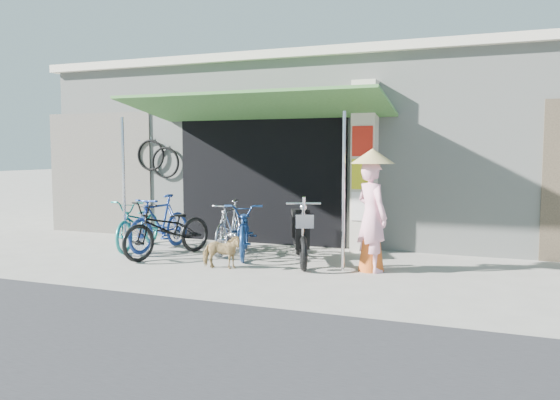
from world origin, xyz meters
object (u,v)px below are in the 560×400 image
at_px(bike_blue, 160,223).
at_px(nun, 372,211).
at_px(bike_black, 168,229).
at_px(moped, 300,233).
at_px(bike_navy, 245,229).
at_px(street_dog, 221,252).
at_px(bike_silver, 231,227).
at_px(bike_teal, 139,224).

bearing_deg(bike_blue, nun, 0.28).
height_order(bike_black, moped, moped).
distance_m(bike_black, moped, 2.24).
distance_m(bike_blue, bike_black, 0.69).
height_order(bike_navy, moped, moped).
height_order(bike_blue, moped, moped).
bearing_deg(moped, bike_blue, 155.12).
bearing_deg(bike_navy, street_dog, -106.79).
bearing_deg(moped, street_dog, -158.36).
xyz_separation_m(bike_silver, nun, (2.60, -0.60, 0.43)).
xyz_separation_m(bike_black, bike_silver, (0.81, 0.72, -0.01)).
bearing_deg(bike_navy, bike_teal, 159.46).
height_order(bike_black, street_dog, bike_black).
xyz_separation_m(bike_blue, bike_navy, (1.66, 0.05, -0.04)).
height_order(street_dog, moped, moped).
bearing_deg(street_dog, moped, -58.22).
distance_m(bike_teal, nun, 4.38).
bearing_deg(bike_teal, nun, -15.68).
bearing_deg(nun, street_dog, 58.61).
relative_size(bike_blue, moped, 0.96).
bearing_deg(bike_black, street_dog, -4.60).
xyz_separation_m(bike_teal, moped, (3.14, -0.10, 0.01)).
distance_m(bike_blue, bike_navy, 1.66).
xyz_separation_m(bike_silver, moped, (1.40, -0.33, 0.01)).
distance_m(bike_navy, street_dog, 1.10).
bearing_deg(street_dog, bike_teal, 52.42).
bearing_deg(bike_blue, bike_navy, 7.45).
distance_m(bike_silver, nun, 2.71).
bearing_deg(moped, nun, -35.11).
xyz_separation_m(bike_black, bike_navy, (1.17, 0.54, -0.01)).
height_order(bike_teal, street_dog, bike_teal).
distance_m(bike_blue, nun, 3.94).
xyz_separation_m(bike_teal, bike_blue, (0.44, 0.00, 0.04)).
bearing_deg(bike_silver, bike_navy, -33.62).
height_order(bike_blue, bike_black, bike_blue).
xyz_separation_m(bike_blue, street_dog, (1.76, -1.03, -0.24)).
relative_size(bike_blue, bike_silver, 1.08).
relative_size(bike_teal, nun, 0.95).
bearing_deg(bike_black, bike_silver, 60.09).
height_order(bike_black, bike_navy, bike_black).
relative_size(street_dog, moped, 0.36).
distance_m(bike_silver, moped, 1.44).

